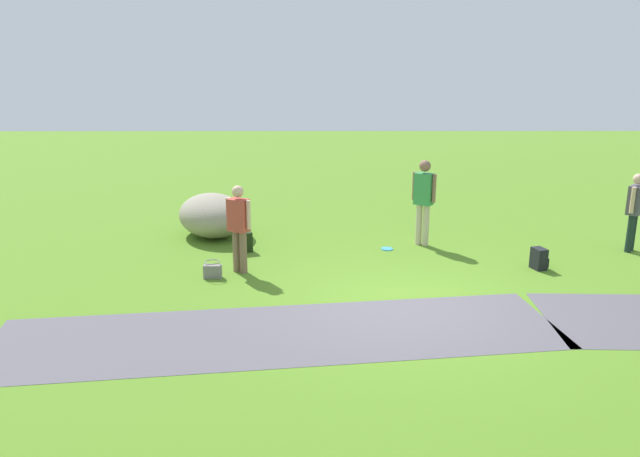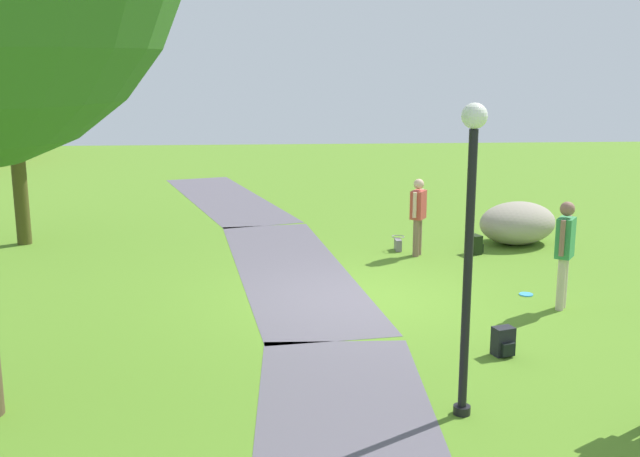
% 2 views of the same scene
% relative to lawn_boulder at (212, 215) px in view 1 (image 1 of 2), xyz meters
% --- Properties ---
extents(ground_plane, '(48.00, 48.00, 0.00)m').
position_rel_lawn_boulder_xyz_m(ground_plane, '(-3.72, 3.96, -0.46)').
color(ground_plane, '#558324').
extents(footpath_segment_mid, '(8.20, 3.08, 0.01)m').
position_rel_lawn_boulder_xyz_m(footpath_segment_mid, '(-1.76, 5.04, -0.46)').
color(footpath_segment_mid, '#58535D').
rests_on(footpath_segment_mid, ground).
extents(lawn_boulder, '(2.09, 2.27, 0.93)m').
position_rel_lawn_boulder_xyz_m(lawn_boulder, '(0.00, 0.00, 0.00)').
color(lawn_boulder, gray).
rests_on(lawn_boulder, ground).
extents(woman_with_handbag, '(0.46, 0.39, 1.61)m').
position_rel_lawn_boulder_xyz_m(woman_with_handbag, '(-0.88, 2.39, 0.46)').
color(woman_with_handbag, '#7E604C').
rests_on(woman_with_handbag, ground).
extents(man_near_boulder, '(0.44, 0.40, 1.78)m').
position_rel_lawn_boulder_xyz_m(man_near_boulder, '(-4.47, 0.70, 0.58)').
color(man_near_boulder, beige).
rests_on(man_near_boulder, ground).
extents(passerby_on_path, '(0.42, 0.43, 1.59)m').
position_rel_lawn_boulder_xyz_m(passerby_on_path, '(-8.60, 1.15, 0.45)').
color(passerby_on_path, '#1D2F2C').
rests_on(passerby_on_path, ground).
extents(handbag_on_grass, '(0.32, 0.27, 0.31)m').
position_rel_lawn_boulder_xyz_m(handbag_on_grass, '(-0.43, 2.72, -0.32)').
color(handbag_on_grass, gray).
rests_on(handbag_on_grass, ground).
extents(backpack_by_boulder, '(0.33, 0.33, 0.40)m').
position_rel_lawn_boulder_xyz_m(backpack_by_boulder, '(-0.82, 1.15, -0.27)').
color(backpack_by_boulder, black).
rests_on(backpack_by_boulder, ground).
extents(spare_backpack_on_lawn, '(0.32, 0.33, 0.40)m').
position_rel_lawn_boulder_xyz_m(spare_backpack_on_lawn, '(-6.39, 2.24, -0.27)').
color(spare_backpack_on_lawn, black).
rests_on(spare_backpack_on_lawn, ground).
extents(frisbee_on_grass, '(0.24, 0.24, 0.02)m').
position_rel_lawn_boulder_xyz_m(frisbee_on_grass, '(-3.71, 1.02, -0.45)').
color(frisbee_on_grass, '#3DA1E2').
rests_on(frisbee_on_grass, ground).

